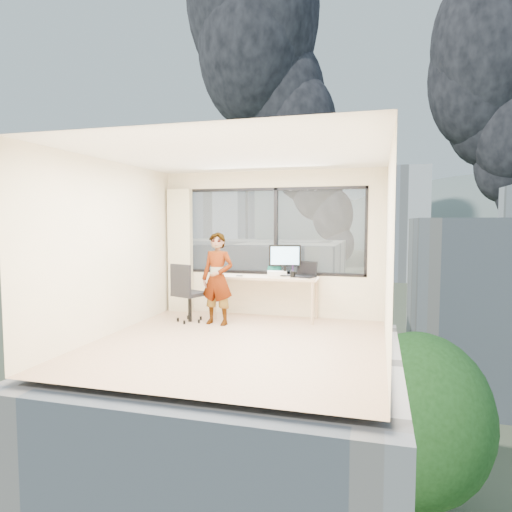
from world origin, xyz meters
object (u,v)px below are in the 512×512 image
(chair, at_px, (190,292))
(person, at_px, (218,279))
(handbag, at_px, (274,269))
(game_console, at_px, (277,273))
(monitor, at_px, (285,260))
(laptop, at_px, (304,270))
(desk, at_px, (266,297))

(chair, height_order, person, person)
(handbag, bearing_deg, person, -144.79)
(game_console, bearing_deg, monitor, -27.56)
(monitor, bearing_deg, game_console, 153.22)
(laptop, bearing_deg, chair, -143.22)
(monitor, distance_m, laptop, 0.40)
(chair, height_order, monitor, monitor)
(chair, height_order, handbag, chair)
(person, distance_m, handbag, 1.16)
(chair, bearing_deg, desk, 46.57)
(desk, distance_m, chair, 1.33)
(chair, bearing_deg, monitor, 46.11)
(person, height_order, laptop, person)
(chair, xyz_separation_m, monitor, (1.50, 0.70, 0.52))
(chair, distance_m, person, 0.58)
(person, relative_size, laptop, 3.83)
(desk, xyz_separation_m, handbag, (0.09, 0.24, 0.48))
(desk, bearing_deg, monitor, 23.34)
(desk, distance_m, laptop, 0.82)
(chair, distance_m, laptop, 1.97)
(game_console, bearing_deg, person, -149.39)
(laptop, xyz_separation_m, handbag, (-0.56, 0.22, -0.02))
(desk, bearing_deg, person, -136.93)
(chair, distance_m, monitor, 1.73)
(desk, bearing_deg, laptop, 1.94)
(person, bearing_deg, handbag, 56.41)
(person, height_order, monitor, person)
(chair, xyz_separation_m, game_console, (1.35, 0.74, 0.28))
(game_console, bearing_deg, desk, -146.08)
(person, xyz_separation_m, monitor, (0.97, 0.76, 0.27))
(chair, bearing_deg, person, 15.12)
(desk, xyz_separation_m, laptop, (0.65, 0.02, 0.50))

